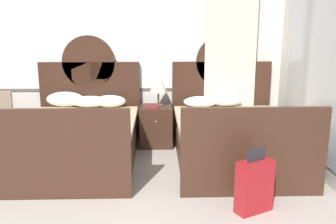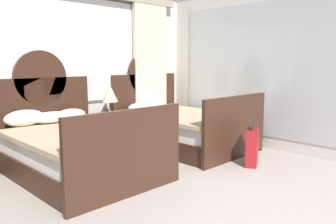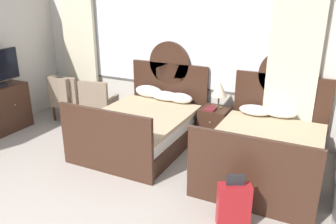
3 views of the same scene
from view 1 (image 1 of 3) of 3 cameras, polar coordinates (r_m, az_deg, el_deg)
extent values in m
cube|color=beige|center=(5.96, -11.55, 8.63)|extent=(5.94, 0.07, 2.70)
cube|color=#5B5954|center=(5.90, -11.77, 11.80)|extent=(3.88, 0.02, 1.78)
cube|color=white|center=(5.89, -11.78, 11.79)|extent=(3.80, 0.02, 1.70)
cube|color=beige|center=(5.85, 9.58, 8.14)|extent=(0.79, 0.08, 2.60)
cube|color=#382116|center=(5.08, -13.67, -6.09)|extent=(1.47, 2.02, 0.30)
cube|color=white|center=(5.00, -13.83, -3.21)|extent=(1.41, 1.92, 0.23)
cube|color=tan|center=(4.89, -14.12, -1.83)|extent=(1.51, 1.82, 0.06)
cube|color=#382116|center=(5.95, -11.90, 1.56)|extent=(1.55, 0.06, 1.25)
cylinder|color=#382116|center=(5.86, -12.19, 7.58)|extent=(0.81, 0.06, 0.81)
cube|color=#382116|center=(4.02, -16.93, -6.34)|extent=(1.55, 0.06, 0.98)
ellipsoid|color=white|center=(5.83, -15.63, 1.93)|extent=(0.56, 0.25, 0.23)
ellipsoid|color=white|center=(5.72, -12.03, 1.60)|extent=(0.60, 0.32, 0.17)
ellipsoid|color=white|center=(5.65, -8.95, 1.67)|extent=(0.48, 0.27, 0.18)
cube|color=#382116|center=(5.08, 9.98, -5.94)|extent=(1.47, 2.02, 0.30)
cube|color=white|center=(5.00, 10.10, -3.05)|extent=(1.41, 1.92, 0.23)
cube|color=tan|center=(4.88, 10.36, -1.67)|extent=(1.51, 1.82, 0.06)
cube|color=#382116|center=(5.94, 8.17, 1.70)|extent=(1.55, 0.06, 1.25)
cylinder|color=#382116|center=(5.85, 8.37, 7.73)|extent=(0.81, 0.06, 0.81)
cube|color=#382116|center=(4.01, 13.15, -6.15)|extent=(1.55, 0.06, 0.98)
ellipsoid|color=white|center=(5.62, 5.08, 1.60)|extent=(0.52, 0.31, 0.16)
ellipsoid|color=white|center=(5.74, 8.84, 1.84)|extent=(0.54, 0.30, 0.18)
cube|color=#382116|center=(5.64, -1.85, -2.15)|extent=(0.49, 0.49, 0.61)
sphere|color=tan|center=(5.36, -1.87, -1.49)|extent=(0.02, 0.02, 0.02)
cylinder|color=brown|center=(5.62, -1.49, 1.09)|extent=(0.14, 0.14, 0.02)
cylinder|color=brown|center=(5.60, -1.50, 2.16)|extent=(0.03, 0.03, 0.19)
cone|color=beige|center=(5.56, -1.51, 4.63)|extent=(0.27, 0.27, 0.30)
cube|color=maroon|center=(5.47, -2.43, 0.80)|extent=(0.18, 0.26, 0.03)
cube|color=#84705B|center=(5.81, -22.60, -0.87)|extent=(0.15, 0.53, 0.16)
cylinder|color=#382116|center=(6.13, -22.12, -3.36)|extent=(0.04, 0.04, 0.31)
cylinder|color=#382116|center=(5.67, -22.92, -4.73)|extent=(0.04, 0.04, 0.31)
cube|color=maroon|center=(3.77, 13.22, -11.16)|extent=(0.40, 0.31, 0.53)
cube|color=#232326|center=(3.65, 13.49, -6.41)|extent=(0.19, 0.11, 0.13)
cylinder|color=black|center=(3.78, 11.29, -14.99)|extent=(0.05, 0.04, 0.05)
cylinder|color=black|center=(3.96, 14.68, -13.81)|extent=(0.05, 0.04, 0.05)
camera|label=2|loc=(3.38, -77.20, -2.26)|focal=36.12mm
camera|label=3|loc=(1.88, 91.18, 24.12)|focal=36.29mm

